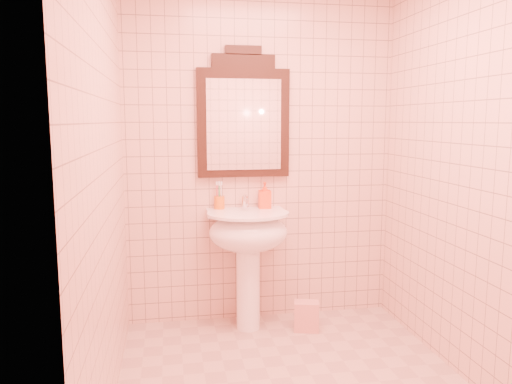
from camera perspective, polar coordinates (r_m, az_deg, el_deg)
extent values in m
cube|color=#DCAD99|center=(3.72, 0.59, 4.22)|extent=(2.00, 0.02, 2.50)
cylinder|color=white|center=(3.66, -0.91, -10.24)|extent=(0.17, 0.17, 0.70)
ellipsoid|color=white|center=(3.54, -0.87, -4.65)|extent=(0.56, 0.46, 0.28)
cube|color=white|center=(3.68, -1.29, -2.34)|extent=(0.56, 0.15, 0.05)
cylinder|color=white|center=(3.52, -0.88, -2.51)|extent=(0.58, 0.58, 0.02)
cylinder|color=white|center=(3.67, -1.29, -1.19)|extent=(0.04, 0.04, 0.09)
cylinder|color=white|center=(3.61, -1.16, -0.78)|extent=(0.02, 0.10, 0.02)
cylinder|color=white|center=(3.56, -1.04, -1.22)|extent=(0.02, 0.02, 0.04)
cube|color=white|center=(3.67, -1.32, -0.32)|extent=(0.02, 0.07, 0.01)
cube|color=black|center=(3.67, -1.44, 7.86)|extent=(0.67, 0.05, 0.78)
cube|color=black|center=(3.69, -1.47, 14.71)|extent=(0.46, 0.05, 0.10)
cube|color=black|center=(3.70, -1.47, 15.88)|extent=(0.26, 0.05, 0.07)
cube|color=white|center=(3.64, -1.37, 7.70)|extent=(0.54, 0.01, 0.65)
cylinder|color=orange|center=(3.66, -4.21, -1.22)|extent=(0.08, 0.08, 0.10)
cylinder|color=silver|center=(3.66, -3.95, -0.58)|extent=(0.01, 0.01, 0.18)
cylinder|color=#338CD8|center=(3.67, -4.24, -0.55)|extent=(0.01, 0.01, 0.18)
cylinder|color=#E5334C|center=(3.65, -4.48, -0.59)|extent=(0.01, 0.01, 0.18)
cylinder|color=#3FBF59|center=(3.64, -4.19, -0.63)|extent=(0.01, 0.01, 0.18)
imported|color=#EF4114|center=(3.68, 1.01, -0.37)|extent=(0.09, 0.10, 0.20)
cube|color=#DA8081|center=(3.73, 5.79, -13.93)|extent=(0.20, 0.16, 0.21)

